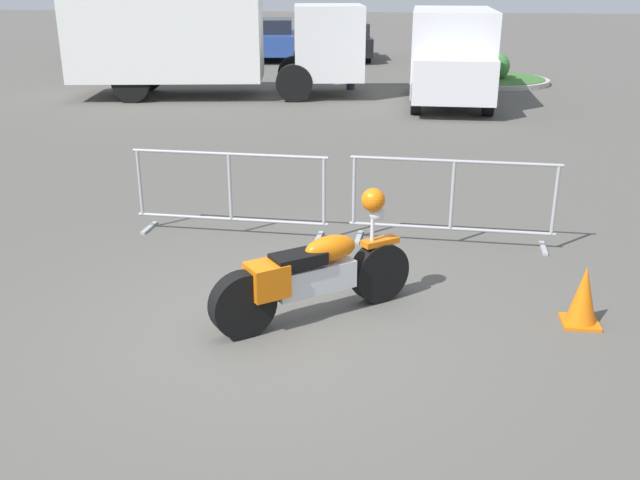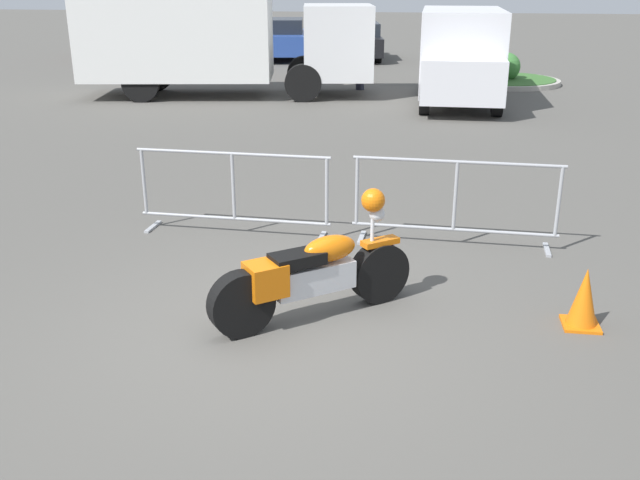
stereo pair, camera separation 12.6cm
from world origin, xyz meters
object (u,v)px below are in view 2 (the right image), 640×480
at_px(box_truck, 211,34).
at_px(delivery_van, 461,53).
at_px(parked_car_black, 358,41).
at_px(pedestrian, 360,57).
at_px(motorcycle, 314,273).
at_px(crowd_barrier_near, 233,192).
at_px(crowd_barrier_far, 455,202).
at_px(parked_car_blue, 281,38).
at_px(traffic_cone, 584,298).
at_px(parked_car_red, 206,39).
at_px(parked_car_maroon, 136,37).

height_order(box_truck, delivery_van, box_truck).
distance_m(delivery_van, parked_car_black, 10.28).
bearing_deg(pedestrian, motorcycle, 78.06).
xyz_separation_m(motorcycle, crowd_barrier_near, (-1.38, 2.20, 0.10)).
distance_m(crowd_barrier_far, parked_car_blue, 21.00).
bearing_deg(crowd_barrier_near, parked_car_blue, 99.81).
distance_m(crowd_barrier_far, traffic_cone, 2.34).
distance_m(motorcycle, parked_car_black, 22.49).
relative_size(crowd_barrier_far, parked_car_red, 0.57).
height_order(crowd_barrier_near, parked_car_black, parked_car_black).
xyz_separation_m(crowd_barrier_far, parked_car_blue, (-6.22, 20.05, 0.21)).
xyz_separation_m(motorcycle, parked_car_maroon, (-10.87, 22.31, 0.30)).
relative_size(motorcycle, parked_car_maroon, 0.39).
height_order(motorcycle, traffic_cone, motorcycle).
bearing_deg(traffic_cone, parked_car_maroon, 121.20).
bearing_deg(parked_car_black, traffic_cone, -178.00).
bearing_deg(motorcycle, parked_car_blue, 64.56).
height_order(parked_car_maroon, parked_car_red, parked_car_maroon).
xyz_separation_m(parked_car_black, traffic_cone, (4.37, -22.23, -0.42)).
xyz_separation_m(parked_car_red, pedestrian, (6.87, -7.49, 0.21)).
bearing_deg(pedestrian, parked_car_black, -99.54).
bearing_deg(motorcycle, crowd_barrier_near, 84.33).
bearing_deg(crowd_barrier_far, parked_car_maroon, 121.34).
bearing_deg(motorcycle, delivery_van, 44.47).
height_order(motorcycle, crowd_barrier_far, motorcycle).
distance_m(parked_car_black, traffic_cone, 22.66).
distance_m(parked_car_blue, parked_car_black, 3.01).
height_order(motorcycle, crowd_barrier_near, motorcycle).
bearing_deg(traffic_cone, delivery_van, 93.54).
bearing_deg(parked_car_maroon, delivery_van, -136.13).
bearing_deg(box_truck, parked_car_black, 63.27).
distance_m(delivery_van, pedestrian, 3.31).
height_order(motorcycle, pedestrian, pedestrian).
bearing_deg(box_truck, pedestrian, 14.92).
xyz_separation_m(crowd_barrier_far, delivery_van, (0.38, 10.60, 0.68)).
distance_m(box_truck, parked_car_black, 10.03).
bearing_deg(parked_car_maroon, parked_car_red, -102.82).
relative_size(delivery_van, parked_car_red, 1.15).
bearing_deg(parked_car_blue, parked_car_maroon, 80.32).
relative_size(crowd_barrier_near, crowd_barrier_far, 1.00).
distance_m(parked_car_black, pedestrian, 7.84).
bearing_deg(parked_car_blue, box_truck, 170.86).
xyz_separation_m(delivery_van, traffic_cone, (0.78, -12.62, -0.95)).
height_order(delivery_van, parked_car_blue, delivery_van).
relative_size(crowd_barrier_near, parked_car_maroon, 0.54).
distance_m(parked_car_red, parked_car_black, 6.03).
distance_m(delivery_van, traffic_cone, 12.68).
bearing_deg(crowd_barrier_far, parked_car_black, 99.04).
height_order(pedestrian, traffic_cone, pedestrian).
xyz_separation_m(parked_car_maroon, parked_car_black, (9.03, 0.10, -0.05)).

